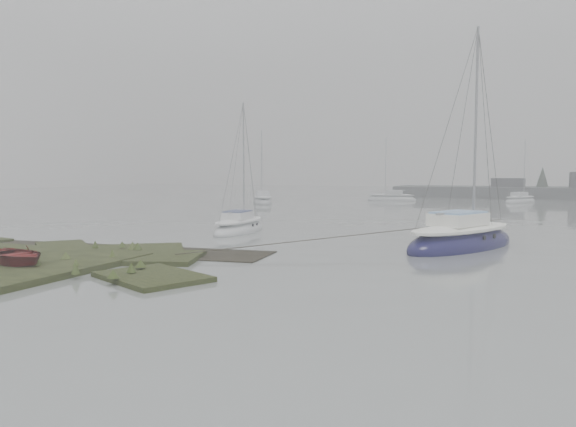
# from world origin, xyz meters

# --- Properties ---
(ground) EXTENTS (160.00, 160.00, 0.00)m
(ground) POSITION_xyz_m (0.00, 30.00, 0.00)
(ground) COLOR slate
(ground) RESTS_ON ground
(sailboat_main) EXTENTS (5.45, 7.81, 10.57)m
(sailboat_main) POSITION_xyz_m (8.87, 10.64, 0.33)
(sailboat_main) COLOR #13113D
(sailboat_main) RESTS_ON ground
(sailboat_white) EXTENTS (2.23, 5.66, 7.82)m
(sailboat_white) POSITION_xyz_m (-3.22, 12.69, 0.24)
(sailboat_white) COLOR silver
(sailboat_white) RESTS_ON ground
(sailboat_far_a) EXTENTS (4.58, 6.11, 8.35)m
(sailboat_far_a) POSITION_xyz_m (-13.77, 38.57, 0.26)
(sailboat_far_a) COLOR #A0A5A9
(sailboat_far_a) RESTS_ON ground
(sailboat_far_b) EXTENTS (4.07, 5.30, 7.27)m
(sailboat_far_b) POSITION_xyz_m (11.42, 50.75, 0.23)
(sailboat_far_b) COLOR silver
(sailboat_far_b) RESTS_ON ground
(sailboat_far_c) EXTENTS (5.68, 2.26, 7.83)m
(sailboat_far_c) POSITION_xyz_m (-2.27, 49.11, 0.24)
(sailboat_far_c) COLOR #AEB4B7
(sailboat_far_c) RESTS_ON ground
(dinghy) EXTENTS (3.46, 2.92, 0.61)m
(dinghy) POSITION_xyz_m (-4.85, -0.91, 0.53)
(dinghy) COLOR maroon
(dinghy) RESTS_ON marsh_bank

